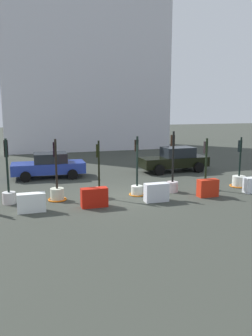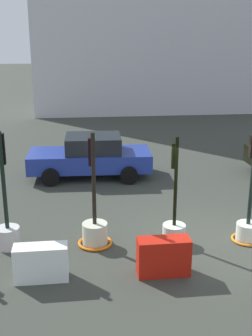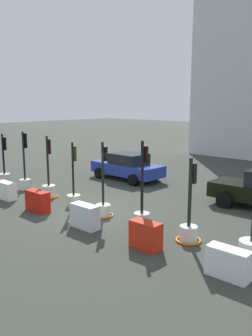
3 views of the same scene
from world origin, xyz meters
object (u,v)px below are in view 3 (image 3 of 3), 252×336
Objects in this scene: construction_barrier_5 at (228,263)px; traffic_light_0 at (5,176)px; traffic_light_5 at (142,210)px; car_blue_estate at (127,166)px; traffic_light_7 at (252,247)px; traffic_light_6 at (189,226)px; traffic_light_3 at (74,194)px; construction_barrier_3 at (85,216)px; traffic_light_2 at (49,188)px; traffic_light_1 at (25,177)px; construction_barrier_1 at (6,190)px; construction_barrier_4 at (146,235)px; construction_barrier_2 at (38,201)px; traffic_light_4 at (103,203)px.

traffic_light_0 is at bearing 173.93° from construction_barrier_5.
traffic_light_5 is 0.70× the size of car_blue_estate.
traffic_light_7 is 1.34m from construction_barrier_5.
traffic_light_3 is at bearing -179.98° from traffic_light_6.
traffic_light_6 is 2.06m from traffic_light_7.
traffic_light_3 is 2.77m from construction_barrier_3.
traffic_light_5 is at bearing -1.55° from traffic_light_2.
traffic_light_1 is 4.10m from traffic_light_3.
construction_barrier_1 is at bearing -156.44° from traffic_light_3.
traffic_light_1 reaches higher than construction_barrier_5.
traffic_light_5 reaches higher than car_blue_estate.
car_blue_estate is (-6.97, 6.84, 0.33)m from construction_barrier_4.
construction_barrier_5 is at bearing -9.96° from traffic_light_3.
construction_barrier_2 is at bearing -110.48° from traffic_light_3.
construction_barrier_2 is (-0.54, -1.44, -0.11)m from traffic_light_3.
traffic_light_4 is 2.79m from construction_barrier_2.
traffic_light_1 is 2.98× the size of construction_barrier_4.
construction_barrier_1 is 1.03× the size of construction_barrier_3.
traffic_light_1 is 11.89m from traffic_light_7.
construction_barrier_4 is 0.22× the size of car_blue_estate.
traffic_light_4 is 1.93m from traffic_light_5.
construction_barrier_1 is 2.64m from construction_barrier_2.
traffic_light_5 is at bearing 133.38° from construction_barrier_4.
traffic_light_3 is 5.73m from traffic_light_6.
traffic_light_7 is 2.43× the size of construction_barrier_3.
construction_barrier_5 is (9.73, -1.48, -0.06)m from traffic_light_2.
traffic_light_6 is 9.02m from construction_barrier_1.
traffic_light_1 is at bearing 178.97° from traffic_light_7.
construction_barrier_1 is at bearing 178.73° from construction_barrier_2.
traffic_light_6 is 2.44m from construction_barrier_5.
traffic_light_7 is 2.74× the size of construction_barrier_4.
traffic_light_0 is 2.36× the size of construction_barrier_2.
construction_barrier_1 is 6.99m from car_blue_estate.
traffic_light_7 is (3.97, 0.02, -0.25)m from traffic_light_5.
traffic_light_7 is at bearing 0.23° from traffic_light_5.
construction_barrier_4 is 0.89× the size of construction_barrier_5.
traffic_light_7 is (7.79, -0.02, -0.13)m from traffic_light_3.
construction_barrier_1 is (-6.99, -1.35, -0.25)m from traffic_light_5.
traffic_light_4 is 0.94× the size of traffic_light_5.
traffic_light_5 reaches higher than traffic_light_0.
traffic_light_0 is 3.18m from construction_barrier_1.
traffic_light_3 is (5.99, -0.10, 0.07)m from traffic_light_0.
traffic_light_7 is 2.35× the size of construction_barrier_1.
construction_barrier_5 is (7.76, -1.36, -0.14)m from traffic_light_3.
traffic_light_1 is at bearing 155.29° from construction_barrier_2.
traffic_light_2 reaches higher than construction_barrier_5.
traffic_light_1 is at bearing 172.53° from construction_barrier_5.
construction_barrier_1 is at bearing -179.86° from construction_barrier_4.
construction_barrier_1 is 1.00× the size of construction_barrier_2.
traffic_light_3 is 1.01× the size of traffic_light_7.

